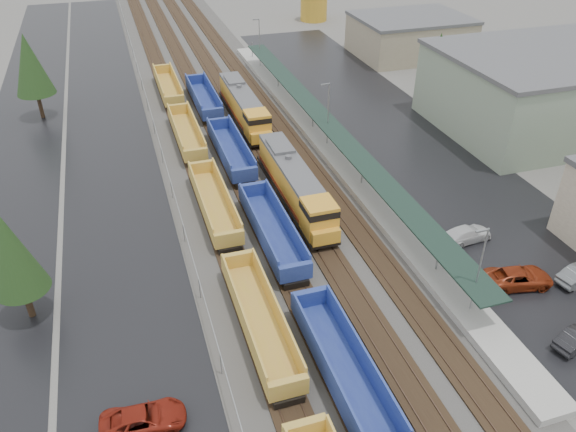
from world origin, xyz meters
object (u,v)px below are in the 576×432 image
object	(u,v)px
well_string_yellow	(234,253)
parked_car_east_b	(518,278)
well_string_blue	(302,289)
locomotive_lead	(296,186)
parked_car_east_c	(466,234)
storage_tank	(314,7)
parked_car_west_c	(143,419)
locomotive_trail	(244,107)

from	to	relation	value
well_string_yellow	parked_car_east_b	world-z (taller)	well_string_yellow
well_string_yellow	well_string_blue	distance (m)	7.34
locomotive_lead	parked_car_east_c	xyz separation A→B (m)	(12.69, -10.43, -1.52)
locomotive_lead	parked_car_east_c	world-z (taller)	locomotive_lead
storage_tank	parked_car_west_c	world-z (taller)	storage_tank
well_string_blue	storage_tank	size ratio (longest dim) A/B	17.96
locomotive_trail	well_string_blue	xyz separation A→B (m)	(-4.00, -34.64, -1.01)
locomotive_lead	well_string_yellow	distance (m)	11.01
well_string_yellow	storage_tank	size ratio (longest dim) A/B	18.02
well_string_yellow	well_string_blue	size ratio (longest dim) A/B	1.00
parked_car_east_c	locomotive_trail	bearing A→B (deg)	15.28
locomotive_trail	storage_tank	distance (m)	54.17
well_string_blue	parked_car_east_b	bearing A→B (deg)	-11.35
storage_tank	parked_car_east_c	world-z (taller)	storage_tank
storage_tank	parked_car_east_b	size ratio (longest dim) A/B	0.99
well_string_yellow	storage_tank	world-z (taller)	storage_tank
locomotive_lead	well_string_yellow	xyz separation A→B (m)	(-8.00, -7.49, -1.05)
storage_tank	parked_car_east_c	size ratio (longest dim) A/B	1.12
storage_tank	well_string_blue	bearing A→B (deg)	-110.38
locomotive_lead	well_string_blue	distance (m)	14.25
well_string_yellow	parked_car_east_c	distance (m)	20.90
locomotive_trail	storage_tank	world-z (taller)	storage_tank
locomotive_lead	parked_car_east_b	distance (m)	21.65
parked_car_east_c	well_string_yellow	bearing A→B (deg)	75.21
well_string_blue	parked_car_east_c	distance (m)	17.00
parked_car_west_c	locomotive_lead	bearing A→B (deg)	-35.24
well_string_yellow	parked_car_east_b	distance (m)	23.28
parked_car_west_c	parked_car_east_c	size ratio (longest dim) A/B	1.06
parked_car_west_c	parked_car_east_c	xyz separation A→B (m)	(29.53, 11.18, -0.01)
well_string_yellow	locomotive_lead	bearing A→B (deg)	43.11
parked_car_west_c	parked_car_east_b	size ratio (longest dim) A/B	0.94
locomotive_lead	locomotive_trail	bearing A→B (deg)	90.00
locomotive_lead	storage_tank	distance (m)	73.22
locomotive_lead	parked_car_east_c	distance (m)	16.50
locomotive_trail	parked_car_west_c	size ratio (longest dim) A/B	3.55
storage_tank	parked_car_west_c	xyz separation A→B (m)	(-43.27, -89.89, -2.01)
parked_car_west_c	parked_car_east_b	xyz separation A→B (m)	(30.05, 4.52, 0.05)
locomotive_lead	parked_car_east_b	world-z (taller)	locomotive_lead
locomotive_trail	well_string_blue	distance (m)	34.89
well_string_blue	parked_car_east_b	world-z (taller)	well_string_blue
locomotive_trail	parked_car_west_c	bearing A→B (deg)	-111.57
locomotive_lead	locomotive_trail	xyz separation A→B (m)	(0.00, 21.00, 0.00)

